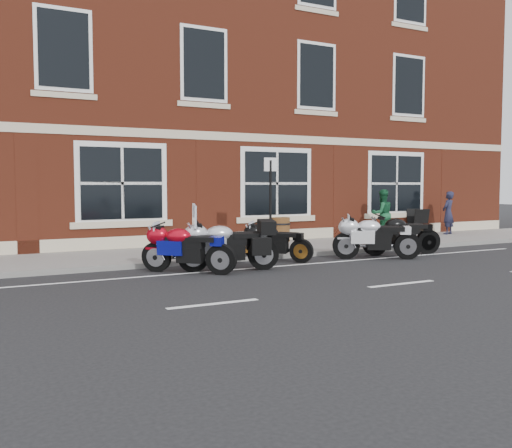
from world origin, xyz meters
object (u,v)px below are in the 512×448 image
Objects in this scene: moto_touring_silver at (225,244)px; parking_sign at (270,198)px; moto_sport_silver at (375,236)px; a_board_sign at (418,222)px; pedestrian_left at (448,213)px; moto_naked_black at (400,234)px; moto_sport_black at (275,241)px; moto_sport_red at (187,247)px; pedestrian_right at (382,214)px; barrel_planter at (280,229)px.

moto_touring_silver is 0.89× the size of parking_sign.
moto_touring_silver is 2.85m from parking_sign.
parking_sign is at bearing 84.23° from moto_sport_silver.
pedestrian_left is at bearing -10.84° from a_board_sign.
parking_sign reaches higher than moto_naked_black.
parking_sign is (-2.19, 1.63, 0.99)m from moto_sport_silver.
parking_sign is at bearing 30.69° from moto_sport_black.
moto_sport_red is 1.07× the size of pedestrian_left.
pedestrian_left is at bearing -169.27° from pedestrian_right.
moto_naked_black is at bearing -70.35° from moto_touring_silver.
moto_sport_red is 8.97m from pedestrian_right.
a_board_sign is at bearing -45.08° from pedestrian_left.
parking_sign reaches higher than pedestrian_left.
a_board_sign is 7.88m from parking_sign.
a_board_sign reaches higher than moto_sport_red.
barrel_planter is at bearing 65.53° from parking_sign.
moto_sport_red is 3.51m from parking_sign.
moto_touring_silver is at bearing -0.93° from pedestrian_left.
moto_touring_silver is at bearing -131.09° from parking_sign.
moto_sport_black is at bearing -48.22° from moto_touring_silver.
moto_sport_black is 9.17m from pedestrian_left.
moto_sport_silver is at bearing -46.22° from moto_sport_red.
pedestrian_left reaches higher than moto_sport_red.
moto_sport_red reaches higher than barrel_planter.
moto_sport_silver is 7.18m from pedestrian_left.
moto_naked_black is 1.35× the size of pedestrian_right.
moto_sport_red is at bearing 108.26° from moto_naked_black.
moto_touring_silver is 1.99m from moto_sport_black.
moto_naked_black is (6.34, 0.29, 0.02)m from moto_sport_red.
moto_naked_black is 5.98m from pedestrian_left.
moto_sport_black is 0.64× the size of parking_sign.
pedestrian_left is (5.10, 3.11, 0.32)m from moto_naked_black.
parking_sign is at bearing 28.29° from pedestrian_right.
moto_sport_red is at bearing -144.57° from a_board_sign.
barrel_planter is at bearing -166.61° from a_board_sign.
moto_sport_red is at bearing 99.17° from moto_touring_silver.
moto_sport_black is 0.99× the size of pedestrian_right.
pedestrian_left reaches higher than moto_sport_silver.
parking_sign is at bearing -147.73° from a_board_sign.
parking_sign reaches higher than moto_sport_black.
moto_touring_silver is at bearing 121.33° from moto_sport_silver.
moto_naked_black reaches higher than barrel_planter.
a_board_sign is at bearing -51.80° from moto_touring_silver.
a_board_sign is 5.73m from barrel_planter.
moto_naked_black is 5.45m from a_board_sign.
pedestrian_right reaches higher than moto_touring_silver.
moto_touring_silver is 4.29m from moto_sport_silver.
pedestrian_left is (11.44, 3.40, 0.33)m from moto_sport_red.
moto_sport_red is at bearing 31.77° from pedestrian_right.
moto_touring_silver is at bearing -51.87° from moto_sport_red.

